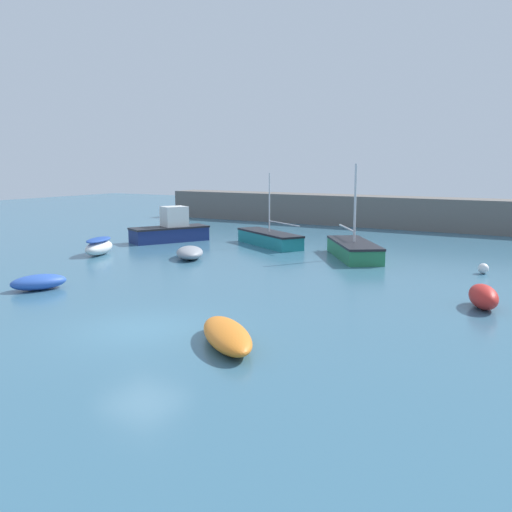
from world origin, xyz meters
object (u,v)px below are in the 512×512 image
object	(u,v)px
motorboat_grey_hull	(171,230)
fishing_dinghy_green	(39,282)
dinghy_near_pier	(483,297)
open_tender_yellow	(227,335)
sailboat_short_mast	(354,249)
rowboat_blue_near	(190,253)
rowboat_with_red_cover	(99,246)
sailboat_twin_hulled	(269,239)
mooring_buoy_white	(483,269)

from	to	relation	value
motorboat_grey_hull	fishing_dinghy_green	bearing A→B (deg)	45.11
dinghy_near_pier	fishing_dinghy_green	size ratio (longest dim) A/B	0.89
open_tender_yellow	sailboat_short_mast	size ratio (longest dim) A/B	0.58
dinghy_near_pier	rowboat_blue_near	xyz separation A→B (m)	(-15.77, 3.28, -0.10)
rowboat_with_red_cover	sailboat_twin_hulled	bearing A→B (deg)	118.18
dinghy_near_pier	rowboat_with_red_cover	distance (m)	21.14
dinghy_near_pier	mooring_buoy_white	size ratio (longest dim) A/B	4.53
open_tender_yellow	motorboat_grey_hull	world-z (taller)	motorboat_grey_hull
sailboat_twin_hulled	mooring_buoy_white	xyz separation A→B (m)	(13.31, -2.89, -0.21)
fishing_dinghy_green	mooring_buoy_white	world-z (taller)	fishing_dinghy_green
open_tender_yellow	sailboat_twin_hulled	size ratio (longest dim) A/B	0.56
dinghy_near_pier	fishing_dinghy_green	xyz separation A→B (m)	(-16.42, -6.18, -0.11)
rowboat_with_red_cover	sailboat_short_mast	bearing A→B (deg)	93.72
sailboat_short_mast	mooring_buoy_white	world-z (taller)	sailboat_short_mast
open_tender_yellow	rowboat_with_red_cover	bearing A→B (deg)	11.27
open_tender_yellow	rowboat_blue_near	distance (m)	15.40
rowboat_with_red_cover	sailboat_twin_hulled	world-z (taller)	sailboat_twin_hulled
sailboat_short_mast	motorboat_grey_hull	xyz separation A→B (m)	(-13.01, 0.10, 0.29)
fishing_dinghy_green	sailboat_short_mast	xyz separation A→B (m)	(8.35, 14.26, 0.16)
dinghy_near_pier	motorboat_grey_hull	size ratio (longest dim) A/B	0.41
sailboat_twin_hulled	mooring_buoy_white	bearing A→B (deg)	-160.93
fishing_dinghy_green	motorboat_grey_hull	size ratio (longest dim) A/B	0.47
rowboat_with_red_cover	mooring_buoy_white	distance (m)	20.64
open_tender_yellow	rowboat_with_red_cover	world-z (taller)	rowboat_with_red_cover
open_tender_yellow	sailboat_twin_hulled	xyz separation A→B (m)	(-8.79, 18.13, 0.15)
fishing_dinghy_green	sailboat_twin_hulled	world-z (taller)	sailboat_twin_hulled
rowboat_blue_near	rowboat_with_red_cover	world-z (taller)	rowboat_with_red_cover
motorboat_grey_hull	mooring_buoy_white	world-z (taller)	motorboat_grey_hull
dinghy_near_pier	fishing_dinghy_green	world-z (taller)	dinghy_near_pier
dinghy_near_pier	sailboat_twin_hulled	xyz separation A→B (m)	(-14.41, 9.82, 0.03)
open_tender_yellow	rowboat_with_red_cover	distance (m)	18.41
sailboat_short_mast	sailboat_twin_hulled	size ratio (longest dim) A/B	0.97
open_tender_yellow	sailboat_short_mast	xyz separation A→B (m)	(-2.45, 16.40, 0.17)
open_tender_yellow	mooring_buoy_white	xyz separation A→B (m)	(4.52, 15.23, -0.06)
rowboat_blue_near	mooring_buoy_white	size ratio (longest dim) A/B	6.24
fishing_dinghy_green	mooring_buoy_white	bearing A→B (deg)	155.36
fishing_dinghy_green	sailboat_twin_hulled	bearing A→B (deg)	-162.32
fishing_dinghy_green	mooring_buoy_white	xyz separation A→B (m)	(15.32, 13.10, -0.07)
motorboat_grey_hull	mooring_buoy_white	bearing A→B (deg)	113.51
dinghy_near_pier	sailboat_short_mast	xyz separation A→B (m)	(-8.07, 8.09, 0.05)
motorboat_grey_hull	mooring_buoy_white	xyz separation A→B (m)	(19.98, -1.27, -0.52)
fishing_dinghy_green	motorboat_grey_hull	world-z (taller)	motorboat_grey_hull
open_tender_yellow	fishing_dinghy_green	bearing A→B (deg)	33.05
motorboat_grey_hull	sailboat_twin_hulled	size ratio (longest dim) A/B	0.90
sailboat_short_mast	mooring_buoy_white	distance (m)	7.07
mooring_buoy_white	rowboat_with_red_cover	bearing A→B (deg)	-165.37
open_tender_yellow	sailboat_short_mast	bearing A→B (deg)	-37.28
rowboat_blue_near	sailboat_short_mast	size ratio (longest dim) A/B	0.53
rowboat_with_red_cover	open_tender_yellow	bearing A→B (deg)	34.62
rowboat_blue_near	sailboat_short_mast	world-z (taller)	sailboat_short_mast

